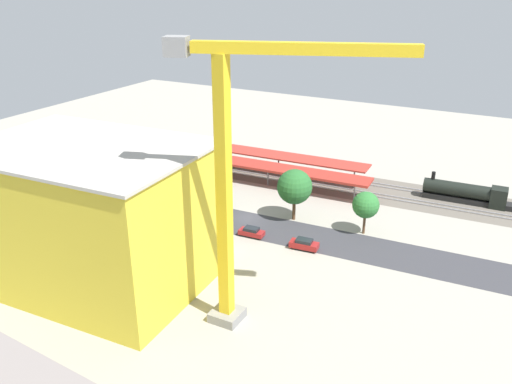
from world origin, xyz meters
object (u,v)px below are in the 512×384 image
(parked_car_0, at_px, (304,245))
(parked_car_1, at_px, (252,232))
(platform_canopy_near, at_px, (229,161))
(freight_coach_far, at_px, (190,149))
(traffic_light, at_px, (150,191))
(parked_car_2, at_px, (210,221))
(parked_car_5, at_px, (100,194))
(parked_car_3, at_px, (172,212))
(platform_canopy_far, at_px, (244,150))
(street_tree_1, at_px, (206,175))
(locomotive, at_px, (469,194))
(parked_car_6, at_px, (64,186))
(street_tree_0, at_px, (295,187))
(tower_crane, at_px, (241,168))
(parked_car_7, at_px, (36,179))
(street_tree_2, at_px, (366,205))
(parked_car_4, at_px, (131,203))
(construction_building, at_px, (91,216))
(box_truck_0, at_px, (204,237))

(parked_car_0, xyz_separation_m, parked_car_1, (9.18, 0.00, -0.07))
(platform_canopy_near, xyz_separation_m, freight_coach_far, (12.45, -4.30, -0.61))
(parked_car_0, xyz_separation_m, traffic_light, (28.38, 1.22, 3.88))
(parked_car_2, distance_m, parked_car_5, 24.65)
(parked_car_2, relative_size, parked_car_3, 0.93)
(platform_canopy_far, height_order, parked_car_1, platform_canopy_far)
(traffic_light, bearing_deg, parked_car_2, -172.21)
(street_tree_1, relative_size, traffic_light, 1.06)
(platform_canopy_far, bearing_deg, platform_canopy_near, 92.67)
(locomotive, distance_m, parked_car_2, 47.84)
(parked_car_6, height_order, street_tree_0, street_tree_0)
(locomotive, relative_size, parked_car_0, 3.52)
(traffic_light, bearing_deg, platform_canopy_far, -94.42)
(tower_crane, relative_size, traffic_light, 4.76)
(platform_canopy_near, relative_size, street_tree_1, 7.91)
(parked_car_3, bearing_deg, street_tree_1, -97.82)
(parked_car_7, bearing_deg, street_tree_2, -172.35)
(parked_car_4, distance_m, tower_crane, 44.19)
(parked_car_1, height_order, parked_car_6, parked_car_6)
(platform_canopy_near, bearing_deg, parked_car_2, 112.58)
(parked_car_7, relative_size, traffic_light, 0.61)
(freight_coach_far, bearing_deg, parked_car_0, 146.59)
(parked_car_0, distance_m, street_tree_1, 25.99)
(parked_car_6, height_order, street_tree_2, street_tree_2)
(locomotive, relative_size, traffic_light, 2.27)
(parked_car_4, bearing_deg, street_tree_1, -136.81)
(platform_canopy_near, xyz_separation_m, traffic_light, (2.58, 22.15, 0.81))
(parked_car_4, bearing_deg, parked_car_5, -2.87)
(parked_car_2, distance_m, parked_car_4, 16.76)
(parked_car_1, bearing_deg, platform_canopy_far, -58.73)
(parked_car_1, bearing_deg, parked_car_0, -179.98)
(parked_car_7, bearing_deg, locomotive, -159.22)
(parked_car_2, bearing_deg, traffic_light, 7.79)
(parked_car_0, bearing_deg, construction_building, 43.32)
(platform_canopy_near, distance_m, parked_car_4, 22.71)
(parked_car_3, xyz_separation_m, tower_crane, (-25.55, 20.53, 19.11))
(construction_building, xyz_separation_m, box_truck_0, (-8.09, -14.52, -7.78))
(tower_crane, bearing_deg, parked_car_4, -30.37)
(parked_car_1, bearing_deg, construction_building, 58.17)
(street_tree_1, bearing_deg, platform_canopy_near, -80.34)
(parked_car_1, height_order, parked_car_4, parked_car_4)
(locomotive, bearing_deg, street_tree_2, 57.89)
(platform_canopy_far, relative_size, parked_car_6, 12.82)
(street_tree_0, relative_size, street_tree_1, 1.21)
(parked_car_1, height_order, parked_car_7, parked_car_7)
(platform_canopy_far, height_order, construction_building, construction_building)
(locomotive, height_order, parked_car_4, locomotive)
(parked_car_7, relative_size, street_tree_1, 0.57)
(parked_car_7, bearing_deg, parked_car_6, 176.86)
(parked_car_5, xyz_separation_m, street_tree_1, (-18.02, -9.11, 4.07))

